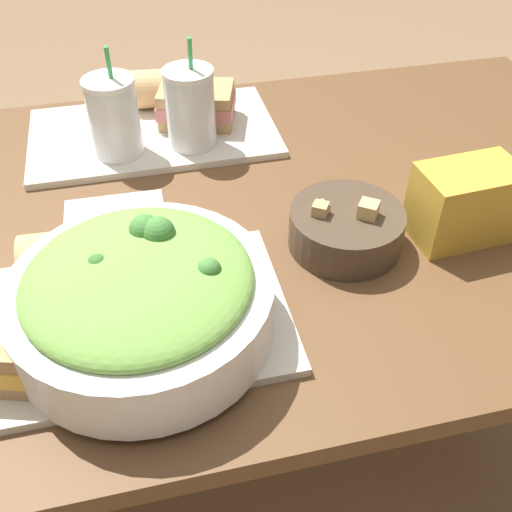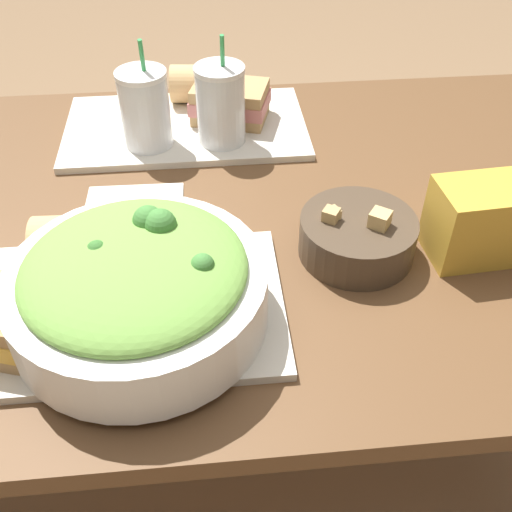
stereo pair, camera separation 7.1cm
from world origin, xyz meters
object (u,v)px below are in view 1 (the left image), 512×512
at_px(chip_bag, 465,203).
at_px(soup_bowl, 346,227).
at_px(drink_cup_dark, 114,119).
at_px(salad_bowl, 141,296).
at_px(baguette_far, 165,88).
at_px(drink_cup_red, 191,110).
at_px(sandwich_far, 197,105).
at_px(baguette_near, 74,257).
at_px(napkin_folded, 115,215).

bearing_deg(chip_bag, soup_bowl, 171.24).
distance_m(drink_cup_dark, chip_bag, 0.55).
relative_size(salad_bowl, baguette_far, 2.54).
height_order(drink_cup_dark, drink_cup_red, drink_cup_red).
distance_m(soup_bowl, sandwich_far, 0.40).
height_order(soup_bowl, baguette_near, baguette_near).
height_order(baguette_near, drink_cup_dark, drink_cup_dark).
bearing_deg(sandwich_far, baguette_near, -103.30).
bearing_deg(napkin_folded, drink_cup_red, 48.41).
bearing_deg(drink_cup_red, baguette_far, 100.51).
xyz_separation_m(soup_bowl, baguette_near, (-0.36, 0.00, 0.02)).
bearing_deg(sandwich_far, baguette_far, 139.44).
relative_size(sandwich_far, drink_cup_dark, 0.85).
relative_size(salad_bowl, drink_cup_red, 1.64).
height_order(baguette_far, drink_cup_dark, drink_cup_dark).
bearing_deg(baguette_far, drink_cup_red, -163.63).
xyz_separation_m(salad_bowl, napkin_folded, (-0.03, 0.24, -0.06)).
bearing_deg(drink_cup_dark, soup_bowl, -45.97).
bearing_deg(baguette_near, drink_cup_red, -30.46).
xyz_separation_m(salad_bowl, drink_cup_dark, (-0.01, 0.40, 0.01)).
height_order(baguette_far, chip_bag, chip_bag).
distance_m(baguette_far, drink_cup_dark, 0.18).
distance_m(soup_bowl, drink_cup_dark, 0.42).
relative_size(drink_cup_dark, napkin_folded, 1.21).
bearing_deg(salad_bowl, chip_bag, 11.34).
bearing_deg(salad_bowl, baguette_near, 125.26).
bearing_deg(napkin_folded, chip_bag, -17.85).
distance_m(baguette_near, chip_bag, 0.52).
bearing_deg(chip_bag, sandwich_far, 124.79).
relative_size(baguette_near, napkin_folded, 0.84).
relative_size(sandwich_far, baguette_far, 1.29).
relative_size(soup_bowl, baguette_near, 1.25).
bearing_deg(baguette_far, napkin_folded, 165.25).
height_order(baguette_far, drink_cup_red, drink_cup_red).
bearing_deg(soup_bowl, sandwich_far, 111.40).
xyz_separation_m(baguette_far, drink_cup_red, (0.03, -0.15, 0.03)).
distance_m(drink_cup_red, chip_bag, 0.46).
height_order(salad_bowl, soup_bowl, salad_bowl).
height_order(soup_bowl, drink_cup_red, drink_cup_red).
relative_size(baguette_near, sandwich_far, 0.82).
distance_m(sandwich_far, napkin_folded, 0.29).
distance_m(soup_bowl, chip_bag, 0.17).
bearing_deg(chip_bag, drink_cup_dark, 141.40).
bearing_deg(chip_bag, salad_bowl, -172.71).
relative_size(salad_bowl, soup_bowl, 1.92).
height_order(baguette_near, drink_cup_red, drink_cup_red).
height_order(sandwich_far, napkin_folded, sandwich_far).
xyz_separation_m(baguette_near, chip_bag, (0.52, -0.02, 0.01)).
bearing_deg(salad_bowl, drink_cup_dark, 90.88).
distance_m(salad_bowl, baguette_far, 0.56).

